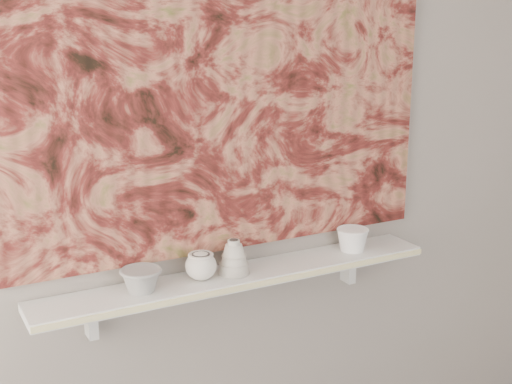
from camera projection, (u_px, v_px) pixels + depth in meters
wall_back at (226, 143)px, 2.35m from camera, size 3.60×0.00×3.60m
shelf at (240, 276)px, 2.38m from camera, size 1.40×0.18×0.03m
shelf_stripe at (253, 286)px, 2.30m from camera, size 1.40×0.01×0.02m
bracket_left at (91, 319)px, 2.23m from camera, size 0.03×0.06×0.12m
bracket_right at (348, 267)px, 2.68m from camera, size 0.03×0.06×0.12m
painting at (227, 86)px, 2.29m from camera, size 1.50×0.02×1.10m
house_motif at (342, 166)px, 2.56m from camera, size 0.09×0.00×0.08m
bowl_grey at (141, 280)px, 2.21m from camera, size 0.16×0.16×0.08m
cup_cream at (201, 266)px, 2.30m from camera, size 0.13×0.13×0.09m
bell_vessel at (234, 257)px, 2.35m from camera, size 0.12×0.12×0.12m
bowl_white at (352, 239)px, 2.57m from camera, size 0.14×0.14×0.08m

